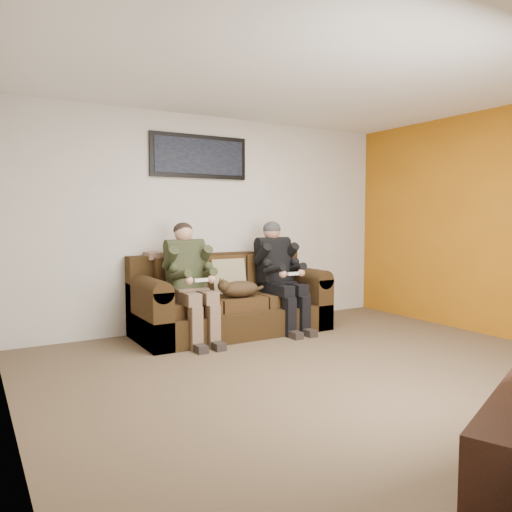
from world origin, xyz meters
TOP-DOWN VIEW (x-y plane):
  - floor at (0.00, 0.00)m, footprint 5.00×5.00m
  - ceiling at (0.00, 0.00)m, footprint 5.00×5.00m
  - wall_back at (0.00, 2.25)m, footprint 5.00×0.00m
  - wall_left at (-2.50, 0.00)m, footprint 0.00×4.50m
  - wall_right at (2.50, 0.00)m, footprint 0.00×4.50m
  - accent_wall_right at (2.49, 0.00)m, footprint 0.00×4.50m
  - sofa at (-0.03, 1.83)m, footprint 2.26×0.98m
  - throw_pillow at (-0.03, 1.87)m, footprint 0.43×0.21m
  - throw_blanket at (-0.71, 2.11)m, footprint 0.46×0.23m
  - person_left at (-0.61, 1.64)m, footprint 0.51×0.87m
  - person_right at (0.56, 1.64)m, footprint 0.51×0.86m
  - cat at (-0.05, 1.56)m, footprint 0.66×0.26m
  - framed_poster at (-0.23, 2.22)m, footprint 1.25×0.05m

SIDE VIEW (x-z plane):
  - floor at x=0.00m, z-range 0.00..0.00m
  - sofa at x=-0.03m, z-range -0.11..0.81m
  - cat at x=-0.05m, z-range 0.43..0.67m
  - throw_pillow at x=-0.03m, z-range 0.44..0.87m
  - person_left at x=-0.61m, z-range 0.08..1.39m
  - person_right at x=0.56m, z-range 0.08..1.40m
  - throw_blanket at x=-0.71m, z-range 0.88..0.97m
  - wall_back at x=0.00m, z-range -1.20..3.80m
  - wall_left at x=-2.50m, z-range -0.95..3.55m
  - wall_right at x=2.50m, z-range -0.95..3.55m
  - accent_wall_right at x=2.49m, z-range -0.95..3.55m
  - framed_poster at x=-0.23m, z-range 1.84..2.36m
  - ceiling at x=0.00m, z-range 2.60..2.60m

